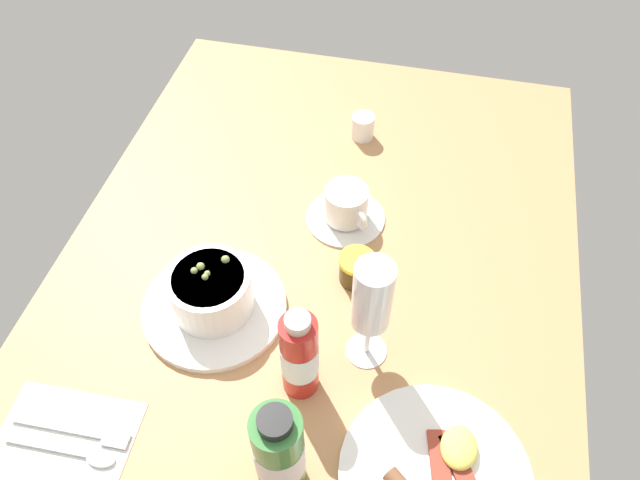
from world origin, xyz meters
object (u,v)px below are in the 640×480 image
Objects in this scene: jam_jar at (357,268)px; sauce_bottle_red at (299,356)px; cutlery_setting at (68,439)px; sauce_bottle_green at (279,453)px; porridge_bowl at (212,295)px; coffee_cup at (346,207)px; wine_glass at (372,300)px; creamer_jug at (362,126)px; breakfast_plate at (436,475)px.

sauce_bottle_red is (19.78, -4.21, 5.31)cm from jam_jar.
cutlery_setting is 30.38cm from sauce_bottle_green.
porridge_bowl is 27.83cm from coffee_cup.
wine_glass reaches higher than coffee_cup.
wine_glass is 12.10cm from sauce_bottle_red.
porridge_bowl is 1.10× the size of wine_glass.
wine_glass reaches higher than cutlery_setting.
coffee_cup is at bearing -161.24° from jam_jar.
sauce_bottle_green is (33.02, -3.33, 5.91)cm from jam_jar.
sauce_bottle_green is at bearing 3.78° from sauce_bottle_red.
breakfast_plate is (62.67, 21.06, -1.63)cm from creamer_jug.
cutlery_setting is at bearing -31.28° from coffee_cup.
sauce_bottle_green is 1.07× the size of sauce_bottle_red.
sauce_bottle_red is at bearing -0.17° from coffee_cup.
sauce_bottle_red is (9.17, 15.95, 4.13)cm from porridge_bowl.
sauce_bottle_red is (-14.86, 28.31, 7.68)cm from cutlery_setting.
wine_glass is at bearing 160.45° from sauce_bottle_green.
sauce_bottle_red is at bearing -12.02° from jam_jar.
wine_glass is (-22.05, 36.44, 13.03)cm from cutlery_setting.
creamer_jug is 66.14cm from breakfast_plate.
porridge_bowl is 1.30× the size of sauce_bottle_red.
cutlery_setting is at bearing -43.19° from jam_jar.
creamer_jug reaches higher than jam_jar.
porridge_bowl is 47.06cm from creamer_jug.
porridge_bowl is 40.32cm from breakfast_plate.
wine_glass is at bearing -143.55° from breakfast_plate.
coffee_cup reaches higher than jam_jar.
creamer_jug is 54.08cm from sauce_bottle_red.
coffee_cup is 2.50× the size of creamer_jug.
jam_jar reaches higher than cutlery_setting.
sauce_bottle_red is at bearing 60.11° from porridge_bowl.
wine_glass is (24.71, 8.04, 10.24)cm from coffee_cup.
creamer_jug is at bearing 161.56° from porridge_bowl.
sauce_bottle_red is (7.19, -8.13, -5.35)cm from wine_glass.
breakfast_plate is at bearing 36.45° from wine_glass.
creamer_jug is 0.95× the size of jam_jar.
breakfast_plate is at bearing 66.07° from sauce_bottle_red.
creamer_jug is 0.22× the size of breakfast_plate.
sauce_bottle_red is at bearing 117.69° from cutlery_setting.
creamer_jug is at bearing -168.83° from wine_glass.
cutlery_setting is 73.90cm from creamer_jug.
cutlery_setting is at bearing -21.64° from creamer_jug.
porridge_bowl is at bearing -18.44° from creamer_jug.
breakfast_plate is (28.65, 15.78, -1.71)cm from jam_jar.
sauce_bottle_green reaches higher than sauce_bottle_red.
coffee_cup reaches higher than creamer_jug.
wine_glass reaches higher than breakfast_plate.
wine_glass reaches higher than creamer_jug.
jam_jar is (-34.64, 32.52, 2.37)cm from cutlery_setting.
sauce_bottle_green is at bearing -19.55° from wine_glass.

